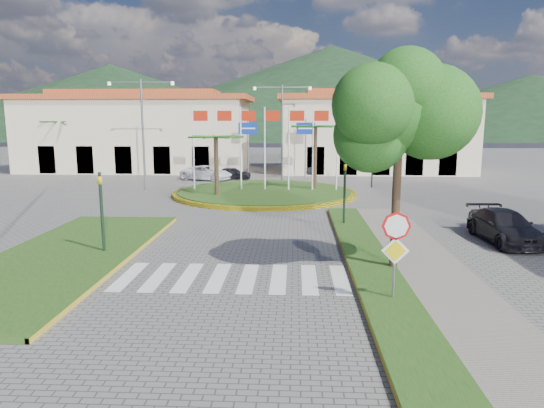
{
  "coord_description": "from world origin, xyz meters",
  "views": [
    {
      "loc": [
        2.1,
        -11.19,
        5.13
      ],
      "look_at": [
        1.19,
        8.0,
        1.78
      ],
      "focal_mm": 32.0,
      "sensor_mm": 36.0,
      "label": 1
    }
  ],
  "objects_px": {
    "white_van": "(207,173)",
    "car_side_right": "(505,227)",
    "roundabout_island": "(265,192)",
    "car_dark_b": "(323,170)",
    "stop_sign": "(396,242)",
    "car_dark_a": "(233,173)",
    "deciduous_tree": "(400,118)"
  },
  "relations": [
    {
      "from": "white_van",
      "to": "car_side_right",
      "type": "relative_size",
      "value": 0.98
    },
    {
      "from": "car_dark_b",
      "to": "car_side_right",
      "type": "height_order",
      "value": "car_side_right"
    },
    {
      "from": "roundabout_island",
      "to": "car_dark_a",
      "type": "bearing_deg",
      "value": 111.01
    },
    {
      "from": "stop_sign",
      "to": "car_side_right",
      "type": "relative_size",
      "value": 0.58
    },
    {
      "from": "car_dark_a",
      "to": "car_side_right",
      "type": "distance_m",
      "value": 25.68
    },
    {
      "from": "car_side_right",
      "to": "white_van",
      "type": "bearing_deg",
      "value": 125.77
    },
    {
      "from": "stop_sign",
      "to": "white_van",
      "type": "xyz_separation_m",
      "value": [
        -10.4,
        28.04,
        -1.17
      ]
    },
    {
      "from": "deciduous_tree",
      "to": "white_van",
      "type": "height_order",
      "value": "deciduous_tree"
    },
    {
      "from": "stop_sign",
      "to": "car_side_right",
      "type": "xyz_separation_m",
      "value": [
        6.11,
        7.34,
        -1.12
      ]
    },
    {
      "from": "stop_sign",
      "to": "car_dark_a",
      "type": "xyz_separation_m",
      "value": [
        -8.21,
        28.67,
        -1.25
      ]
    },
    {
      "from": "white_van",
      "to": "car_dark_b",
      "type": "relative_size",
      "value": 1.39
    },
    {
      "from": "white_van",
      "to": "car_side_right",
      "type": "xyz_separation_m",
      "value": [
        16.51,
        -20.69,
        0.04
      ]
    },
    {
      "from": "roundabout_island",
      "to": "car_dark_b",
      "type": "bearing_deg",
      "value": 68.63
    },
    {
      "from": "stop_sign",
      "to": "white_van",
      "type": "bearing_deg",
      "value": 110.35
    },
    {
      "from": "deciduous_tree",
      "to": "car_dark_b",
      "type": "distance_m",
      "value": 29.47
    },
    {
      "from": "stop_sign",
      "to": "car_dark_b",
      "type": "xyz_separation_m",
      "value": [
        -0.16,
        32.13,
        -1.26
      ]
    },
    {
      "from": "roundabout_island",
      "to": "car_side_right",
      "type": "xyz_separation_m",
      "value": [
        11.0,
        -12.69,
        0.49
      ]
    },
    {
      "from": "car_dark_b",
      "to": "car_dark_a",
      "type": "bearing_deg",
      "value": 111.02
    },
    {
      "from": "roundabout_island",
      "to": "car_dark_b",
      "type": "relative_size",
      "value": 3.95
    },
    {
      "from": "car_dark_b",
      "to": "stop_sign",
      "type": "bearing_deg",
      "value": 178.01
    },
    {
      "from": "white_van",
      "to": "car_dark_a",
      "type": "bearing_deg",
      "value": -54.51
    },
    {
      "from": "deciduous_tree",
      "to": "car_dark_a",
      "type": "bearing_deg",
      "value": 108.97
    },
    {
      "from": "roundabout_island",
      "to": "car_dark_b",
      "type": "distance_m",
      "value": 12.99
    },
    {
      "from": "stop_sign",
      "to": "car_dark_a",
      "type": "distance_m",
      "value": 29.84
    },
    {
      "from": "roundabout_island",
      "to": "car_dark_a",
      "type": "distance_m",
      "value": 9.25
    },
    {
      "from": "deciduous_tree",
      "to": "white_van",
      "type": "distance_m",
      "value": 27.69
    },
    {
      "from": "deciduous_tree",
      "to": "white_van",
      "type": "relative_size",
      "value": 1.52
    },
    {
      "from": "stop_sign",
      "to": "deciduous_tree",
      "type": "height_order",
      "value": "deciduous_tree"
    },
    {
      "from": "white_van",
      "to": "car_dark_a",
      "type": "distance_m",
      "value": 2.28
    },
    {
      "from": "stop_sign",
      "to": "car_dark_b",
      "type": "bearing_deg",
      "value": 90.29
    },
    {
      "from": "white_van",
      "to": "car_dark_b",
      "type": "distance_m",
      "value": 11.02
    },
    {
      "from": "roundabout_island",
      "to": "car_dark_a",
      "type": "relative_size",
      "value": 4.03
    }
  ]
}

